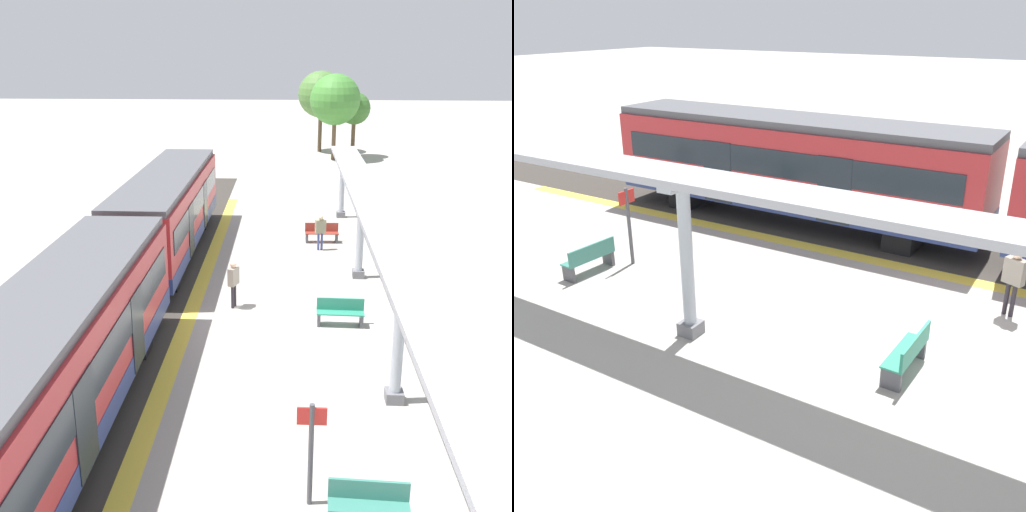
# 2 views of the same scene
# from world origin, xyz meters

# --- Properties ---
(ground_plane) EXTENTS (176.00, 176.00, 0.00)m
(ground_plane) POSITION_xyz_m (0.00, 0.00, 0.00)
(ground_plane) COLOR #A39E95
(tactile_edge_strip) EXTENTS (0.52, 34.30, 0.01)m
(tactile_edge_strip) POSITION_xyz_m (-3.05, 0.00, 0.00)
(tactile_edge_strip) COLOR yellow
(tactile_edge_strip) RESTS_ON ground
(trackbed) EXTENTS (3.20, 46.30, 0.01)m
(trackbed) POSITION_xyz_m (-4.91, 0.00, 0.00)
(trackbed) COLOR #38332D
(trackbed) RESTS_ON ground
(train_near_carriage) EXTENTS (2.65, 12.73, 3.48)m
(train_near_carriage) POSITION_xyz_m (-4.91, -6.38, 1.83)
(train_near_carriage) COLOR #B22A2E
(train_near_carriage) RESTS_ON ground
(train_far_carriage) EXTENTS (2.65, 12.73, 3.48)m
(train_far_carriage) POSITION_xyz_m (-4.91, 6.93, 1.83)
(train_far_carriage) COLOR #B22A2E
(train_far_carriage) RESTS_ON ground
(canopy_pillar_second) EXTENTS (1.10, 0.44, 3.46)m
(canopy_pillar_second) POSITION_xyz_m (2.86, -4.58, 1.76)
(canopy_pillar_second) COLOR slate
(canopy_pillar_second) RESTS_ON ground
(canopy_pillar_third) EXTENTS (1.10, 0.44, 3.46)m
(canopy_pillar_third) POSITION_xyz_m (2.86, 4.37, 1.76)
(canopy_pillar_third) COLOR slate
(canopy_pillar_third) RESTS_ON ground
(canopy_pillar_fourth) EXTENTS (1.10, 0.44, 3.46)m
(canopy_pillar_fourth) POSITION_xyz_m (2.86, 13.38, 1.76)
(canopy_pillar_fourth) COLOR slate
(canopy_pillar_fourth) RESTS_ON ground
(canopy_beam) EXTENTS (1.20, 27.58, 0.16)m
(canopy_beam) POSITION_xyz_m (2.86, -0.00, 3.54)
(canopy_beam) COLOR #A8AAB2
(canopy_beam) RESTS_ON canopy_pillar_nearest
(bench_near_end) EXTENTS (1.51, 0.49, 0.86)m
(bench_near_end) POSITION_xyz_m (1.67, 8.95, 0.44)
(bench_near_end) COLOR #97362A
(bench_near_end) RESTS_ON ground
(bench_mid_platform) EXTENTS (1.52, 0.51, 0.86)m
(bench_mid_platform) POSITION_xyz_m (1.71, -8.92, 0.44)
(bench_mid_platform) COLOR #397D6D
(bench_mid_platform) RESTS_ON ground
(bench_far_end) EXTENTS (1.51, 0.49, 0.86)m
(bench_far_end) POSITION_xyz_m (1.84, -0.03, 0.44)
(bench_far_end) COLOR #2B8468
(bench_far_end) RESTS_ON ground
(platform_info_sign) EXTENTS (0.56, 0.10, 2.20)m
(platform_info_sign) POSITION_xyz_m (0.65, -8.43, 1.33)
(platform_info_sign) COLOR #4C4C51
(platform_info_sign) RESTS_ON ground
(passenger_waiting_near_edge) EXTENTS (0.37, 0.52, 1.65)m
(passenger_waiting_near_edge) POSITION_xyz_m (-1.65, 1.20, 1.03)
(passenger_waiting_near_edge) COLOR #29242B
(passenger_waiting_near_edge) RESTS_ON ground
(passenger_by_the_benches) EXTENTS (0.49, 0.32, 1.56)m
(passenger_by_the_benches) POSITION_xyz_m (1.54, 7.75, 0.97)
(passenger_by_the_benches) COLOR #3A4783
(passenger_by_the_benches) RESTS_ON ground
(tree_left_background) EXTENTS (2.52, 2.52, 5.06)m
(tree_left_background) POSITION_xyz_m (5.17, 32.36, 3.76)
(tree_left_background) COLOR brown
(tree_left_background) RESTS_ON ground
(tree_right_background) EXTENTS (3.84, 3.84, 6.50)m
(tree_right_background) POSITION_xyz_m (3.55, 30.88, 4.56)
(tree_right_background) COLOR brown
(tree_right_background) RESTS_ON ground
(tree_centre_background) EXTENTS (3.74, 3.74, 6.55)m
(tree_centre_background) POSITION_xyz_m (2.65, 34.83, 4.66)
(tree_centre_background) COLOR brown
(tree_centre_background) RESTS_ON ground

